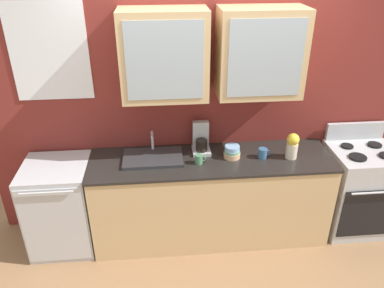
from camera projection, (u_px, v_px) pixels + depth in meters
name	position (u px, v px, depth m)	size (l,w,h in m)	color
ground_plane	(210.00, 232.00, 3.94)	(10.00, 10.00, 0.00)	#936B47
back_wall_unit	(208.00, 91.00, 3.52)	(4.23, 0.48, 2.59)	maroon
counter	(211.00, 198.00, 3.73)	(2.27, 0.63, 0.88)	tan
stove_range	(357.00, 189.00, 3.85)	(0.63, 0.63, 1.06)	silver
sink_faucet	(153.00, 157.00, 3.51)	(0.55, 0.35, 0.22)	#2D2D30
bowl_stack	(232.00, 152.00, 3.53)	(0.16, 0.16, 0.12)	#E0AD7F
vase	(292.00, 145.00, 3.48)	(0.11, 0.11, 0.25)	beige
cup_near_sink	(199.00, 159.00, 3.43)	(0.10, 0.07, 0.09)	#4C7F59
cup_near_bowls	(263.00, 153.00, 3.52)	(0.12, 0.08, 0.09)	#38608C
dishwasher	(61.00, 206.00, 3.61)	(0.59, 0.62, 0.88)	silver
coffee_maker	(201.00, 141.00, 3.61)	(0.17, 0.20, 0.29)	#B7B7BC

